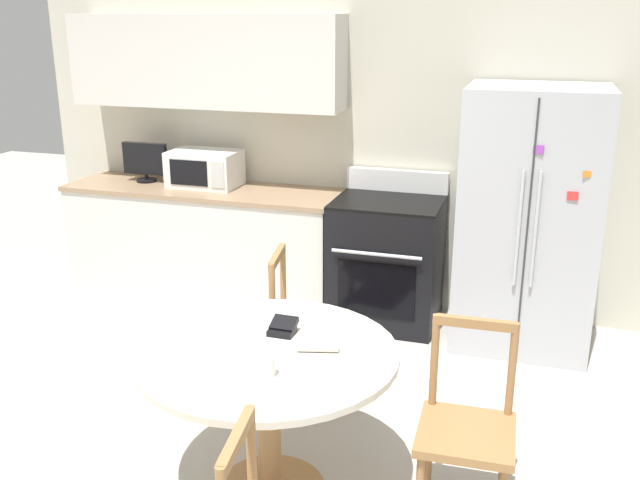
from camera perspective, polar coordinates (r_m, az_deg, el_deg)
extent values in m
cube|color=beige|center=(5.44, 3.03, 8.33)|extent=(5.20, 0.10, 2.60)
cube|color=silver|center=(5.57, -9.20, 13.95)|extent=(2.13, 0.34, 0.68)
cube|color=silver|center=(5.71, -9.12, -0.39)|extent=(2.13, 0.62, 0.86)
cube|color=#997A5B|center=(5.59, -9.35, 4.00)|extent=(2.16, 0.64, 0.03)
cube|color=#B2B5BA|center=(4.93, 16.35, 1.58)|extent=(0.89, 0.74, 1.75)
cube|color=#333333|center=(4.57, 16.20, 0.33)|extent=(0.01, 0.01, 1.68)
cylinder|color=silver|center=(4.55, 15.61, 0.86)|extent=(0.02, 0.02, 0.74)
cylinder|color=silver|center=(4.55, 16.87, 0.74)|extent=(0.02, 0.02, 0.74)
cube|color=orange|center=(4.48, 20.58, 4.95)|extent=(0.05, 0.02, 0.04)
cube|color=purple|center=(4.45, 17.07, 6.93)|extent=(0.06, 0.02, 0.05)
cube|color=red|center=(4.51, 19.56, 3.34)|extent=(0.07, 0.01, 0.05)
cube|color=black|center=(5.21, 5.34, -1.83)|extent=(0.76, 0.64, 0.90)
cube|color=black|center=(4.95, 4.51, -4.02)|extent=(0.55, 0.01, 0.40)
cylinder|color=silver|center=(4.83, 4.52, -1.15)|extent=(0.62, 0.02, 0.02)
cube|color=black|center=(5.07, 5.49, 3.07)|extent=(0.76, 0.64, 0.02)
cube|color=white|center=(5.33, 6.18, 4.76)|extent=(0.76, 0.06, 0.16)
cube|color=white|center=(5.60, -9.19, 5.67)|extent=(0.53, 0.36, 0.27)
cube|color=black|center=(5.47, -10.48, 5.30)|extent=(0.31, 0.01, 0.19)
cube|color=silver|center=(5.36, -8.21, 5.17)|extent=(0.11, 0.01, 0.20)
cylinder|color=black|center=(5.87, -13.70, 4.67)|extent=(0.16, 0.16, 0.02)
cylinder|color=black|center=(5.86, -13.72, 4.96)|extent=(0.03, 0.03, 0.04)
cube|color=black|center=(5.83, -13.82, 6.35)|extent=(0.37, 0.05, 0.25)
cylinder|color=beige|center=(3.24, -4.24, -9.03)|extent=(1.19, 1.19, 0.03)
cylinder|color=#9E7042|center=(3.42, -4.09, -14.44)|extent=(0.11, 0.11, 0.69)
cylinder|color=#9E7042|center=(2.65, -5.48, -17.30)|extent=(0.04, 0.04, 0.45)
cube|color=#9E7042|center=(2.40, -6.71, -15.60)|extent=(0.08, 0.35, 0.04)
cube|color=#9E7042|center=(4.16, -0.77, -7.31)|extent=(0.49, 0.49, 0.04)
cylinder|color=#9E7042|center=(4.39, 1.82, -9.14)|extent=(0.04, 0.04, 0.41)
cylinder|color=#9E7042|center=(4.09, 1.33, -11.32)|extent=(0.04, 0.04, 0.41)
cylinder|color=#9E7042|center=(4.43, -2.66, -8.88)|extent=(0.04, 0.04, 0.41)
cylinder|color=#9E7042|center=(4.13, -3.51, -11.00)|extent=(0.04, 0.04, 0.41)
cylinder|color=#9E7042|center=(4.25, -2.98, -3.19)|extent=(0.04, 0.04, 0.45)
cylinder|color=#9E7042|center=(3.93, -3.88, -4.97)|extent=(0.04, 0.04, 0.45)
cube|color=#9E7042|center=(4.02, -3.46, -1.33)|extent=(0.10, 0.35, 0.04)
cube|color=#9E7042|center=(3.30, 11.61, -14.99)|extent=(0.44, 0.44, 0.04)
cylinder|color=#9E7042|center=(3.56, 14.47, -16.80)|extent=(0.04, 0.04, 0.41)
cylinder|color=#9E7042|center=(3.57, 8.72, -16.29)|extent=(0.04, 0.04, 0.41)
cylinder|color=#9E7042|center=(3.34, 15.10, -9.96)|extent=(0.04, 0.04, 0.45)
cylinder|color=#9E7042|center=(3.35, 9.14, -9.45)|extent=(0.04, 0.04, 0.45)
cube|color=#9E7042|center=(3.25, 12.35, -6.51)|extent=(0.35, 0.05, 0.04)
cylinder|color=silver|center=(3.01, -4.36, -10.01)|extent=(0.08, 0.08, 0.09)
cylinder|color=beige|center=(3.02, -4.35, -10.35)|extent=(0.07, 0.07, 0.05)
cylinder|color=silver|center=(3.21, -0.18, -8.48)|extent=(0.19, 0.10, 0.05)
cube|color=black|center=(3.37, -3.06, -7.33)|extent=(0.12, 0.10, 0.03)
cube|color=black|center=(3.39, -2.89, -6.73)|extent=(0.12, 0.10, 0.06)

